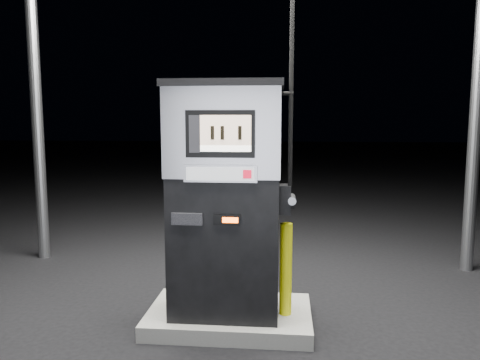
{
  "coord_description": "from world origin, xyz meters",
  "views": [
    {
      "loc": [
        0.53,
        -4.41,
        2.01
      ],
      "look_at": [
        0.1,
        0.0,
        1.45
      ],
      "focal_mm": 35.0,
      "sensor_mm": 36.0,
      "label": 1
    }
  ],
  "objects": [
    {
      "name": "ground",
      "position": [
        0.0,
        0.0,
        0.0
      ],
      "size": [
        80.0,
        80.0,
        0.0
      ],
      "primitive_type": "plane",
      "color": "black",
      "rests_on": "ground"
    },
    {
      "name": "pump_island",
      "position": [
        0.0,
        0.0,
        0.07
      ],
      "size": [
        1.6,
        1.0,
        0.15
      ],
      "primitive_type": "cube",
      "color": "slate",
      "rests_on": "ground"
    },
    {
      "name": "fuel_dispenser",
      "position": [
        -0.03,
        -0.09,
        1.29
      ],
      "size": [
        1.21,
        0.67,
        4.6
      ],
      "rotation": [
        0.0,
        0.0,
        0.01
      ],
      "color": "black",
      "rests_on": "pump_island"
    },
    {
      "name": "bollard_left",
      "position": [
        -0.55,
        0.12,
        0.55
      ],
      "size": [
        0.11,
        0.11,
        0.8
      ],
      "primitive_type": "cylinder",
      "rotation": [
        0.0,
        0.0,
        -0.01
      ],
      "color": "#FCFD0E",
      "rests_on": "pump_island"
    },
    {
      "name": "bollard_right",
      "position": [
        0.55,
        -0.05,
        0.6
      ],
      "size": [
        0.14,
        0.14,
        0.89
      ],
      "primitive_type": "cylinder",
      "rotation": [
        0.0,
        0.0,
        0.15
      ],
      "color": "#FCFD0E",
      "rests_on": "pump_island"
    }
  ]
}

